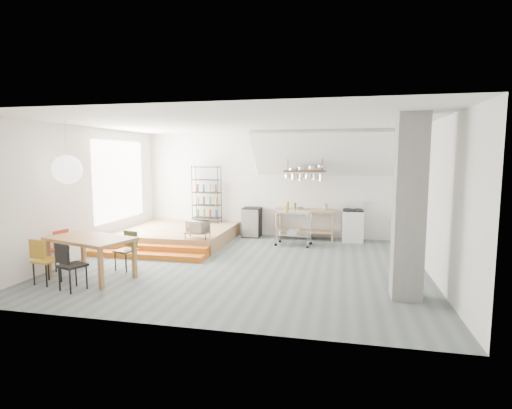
% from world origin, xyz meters
% --- Properties ---
extents(floor, '(8.00, 8.00, 0.00)m').
position_xyz_m(floor, '(0.00, 0.00, 0.00)').
color(floor, slate).
rests_on(floor, ground).
extents(wall_back, '(8.00, 0.04, 3.20)m').
position_xyz_m(wall_back, '(0.00, 3.50, 1.60)').
color(wall_back, silver).
rests_on(wall_back, ground).
extents(wall_left, '(0.04, 7.00, 3.20)m').
position_xyz_m(wall_left, '(-4.00, 0.00, 1.60)').
color(wall_left, silver).
rests_on(wall_left, ground).
extents(wall_right, '(0.04, 7.00, 3.20)m').
position_xyz_m(wall_right, '(4.00, 0.00, 1.60)').
color(wall_right, silver).
rests_on(wall_right, ground).
extents(ceiling, '(8.00, 7.00, 0.02)m').
position_xyz_m(ceiling, '(0.00, 0.00, 3.20)').
color(ceiling, white).
rests_on(ceiling, wall_back).
extents(slope_ceiling, '(4.40, 1.44, 1.32)m').
position_xyz_m(slope_ceiling, '(1.80, 2.90, 2.55)').
color(slope_ceiling, white).
rests_on(slope_ceiling, wall_back).
extents(window_pane, '(0.02, 2.50, 2.20)m').
position_xyz_m(window_pane, '(-3.98, 1.50, 1.80)').
color(window_pane, white).
rests_on(window_pane, wall_left).
extents(platform, '(3.00, 3.00, 0.40)m').
position_xyz_m(platform, '(-2.50, 2.00, 0.20)').
color(platform, '#A57B52').
rests_on(platform, ground).
extents(step_lower, '(3.00, 0.35, 0.13)m').
position_xyz_m(step_lower, '(-2.50, 0.05, 0.07)').
color(step_lower, '#CE6418').
rests_on(step_lower, ground).
extents(step_upper, '(3.00, 0.35, 0.27)m').
position_xyz_m(step_upper, '(-2.50, 0.40, 0.13)').
color(step_upper, '#CE6418').
rests_on(step_upper, ground).
extents(concrete_column, '(0.50, 0.50, 3.20)m').
position_xyz_m(concrete_column, '(3.30, -1.50, 1.60)').
color(concrete_column, gray).
rests_on(concrete_column, ground).
extents(kitchen_counter, '(1.80, 0.60, 0.91)m').
position_xyz_m(kitchen_counter, '(1.10, 3.15, 0.63)').
color(kitchen_counter, '#A57B52').
rests_on(kitchen_counter, ground).
extents(stove, '(0.60, 0.60, 1.18)m').
position_xyz_m(stove, '(2.50, 3.16, 0.48)').
color(stove, white).
rests_on(stove, ground).
extents(pot_rack, '(1.20, 0.50, 1.43)m').
position_xyz_m(pot_rack, '(1.13, 2.92, 1.98)').
color(pot_rack, '#3E2918').
rests_on(pot_rack, ceiling).
extents(wire_shelving, '(0.88, 0.38, 1.80)m').
position_xyz_m(wire_shelving, '(-2.00, 3.20, 1.33)').
color(wire_shelving, black).
rests_on(wire_shelving, platform).
extents(microwave_shelf, '(0.60, 0.40, 0.16)m').
position_xyz_m(microwave_shelf, '(-1.40, 0.75, 0.55)').
color(microwave_shelf, '#A57B52').
rests_on(microwave_shelf, platform).
extents(paper_lantern, '(0.60, 0.60, 0.60)m').
position_xyz_m(paper_lantern, '(-3.41, -1.43, 2.20)').
color(paper_lantern, white).
rests_on(paper_lantern, ceiling).
extents(dining_table, '(1.96, 1.45, 0.83)m').
position_xyz_m(dining_table, '(-2.83, -1.60, 0.74)').
color(dining_table, olive).
rests_on(dining_table, ground).
extents(chair_mustard, '(0.48, 0.48, 0.90)m').
position_xyz_m(chair_mustard, '(-3.42, -2.25, 0.54)').
color(chair_mustard, '#B9831F').
rests_on(chair_mustard, ground).
extents(chair_black, '(0.53, 0.53, 0.91)m').
position_xyz_m(chair_black, '(-2.70, -2.46, 0.54)').
color(chair_black, black).
rests_on(chair_black, ground).
extents(chair_olive, '(0.46, 0.46, 0.84)m').
position_xyz_m(chair_olive, '(-2.40, -0.92, 0.50)').
color(chair_olive, '#485528').
rests_on(chair_olive, ground).
extents(chair_red, '(0.47, 0.47, 0.89)m').
position_xyz_m(chair_red, '(-3.86, -1.28, 0.53)').
color(chair_red, red).
rests_on(chair_red, ground).
extents(rolling_cart, '(1.02, 0.64, 0.96)m').
position_xyz_m(rolling_cart, '(0.87, 2.23, 0.62)').
color(rolling_cart, silver).
rests_on(rolling_cart, ground).
extents(mini_fridge, '(0.54, 0.54, 0.91)m').
position_xyz_m(mini_fridge, '(-0.54, 3.20, 0.46)').
color(mini_fridge, black).
rests_on(mini_fridge, ground).
extents(microwave, '(0.63, 0.52, 0.30)m').
position_xyz_m(microwave, '(-1.40, 0.75, 0.71)').
color(microwave, beige).
rests_on(microwave, microwave_shelf).
extents(bowl, '(0.26, 0.26, 0.06)m').
position_xyz_m(bowl, '(0.97, 3.10, 0.94)').
color(bowl, silver).
rests_on(bowl, kitchen_counter).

